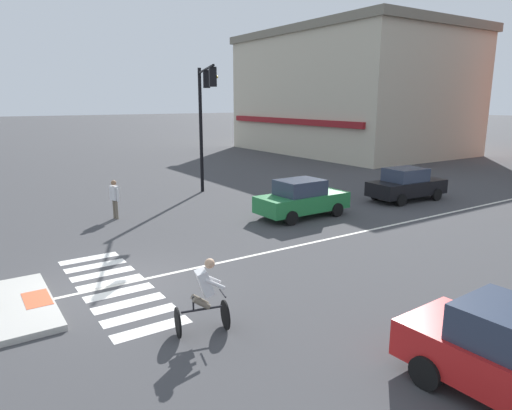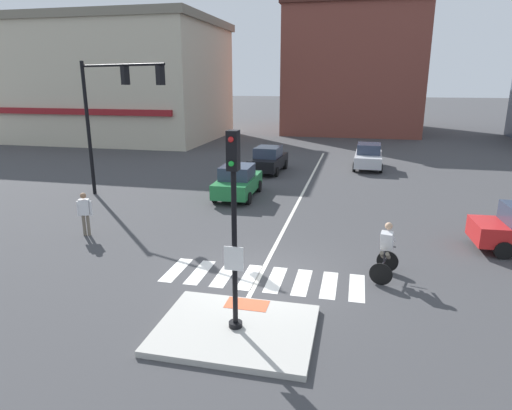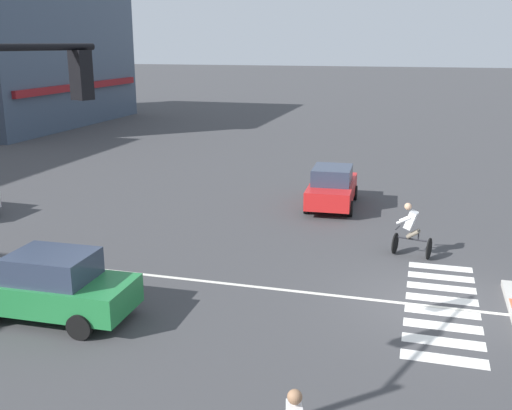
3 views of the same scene
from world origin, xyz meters
name	(u,v)px [view 1 (image 1 of 3)]	position (x,y,z in m)	size (l,w,h in m)	color
ground_plane	(117,287)	(0.00, 0.00, 0.00)	(300.00, 300.00, 0.00)	#3D3D3F
tactile_pad_front	(37,299)	(0.00, -1.98, 0.15)	(1.10, 0.60, 0.01)	#DB5B38
crosswalk_stripe_a	(89,259)	(-2.76, -0.06, 0.00)	(0.44, 1.80, 0.01)	silver
crosswalk_stripe_b	(96,266)	(-1.97, -0.06, 0.00)	(0.44, 1.80, 0.01)	silver
crosswalk_stripe_c	(103,274)	(-1.18, -0.06, 0.00)	(0.44, 1.80, 0.01)	silver
crosswalk_stripe_d	(111,283)	(-0.39, -0.06, 0.00)	(0.44, 1.80, 0.01)	silver
crosswalk_stripe_e	(119,292)	(0.39, -0.06, 0.00)	(0.44, 1.80, 0.01)	silver
crosswalk_stripe_f	(129,303)	(1.18, -0.06, 0.00)	(0.44, 1.80, 0.01)	silver
crosswalk_stripe_g	(140,315)	(1.97, -0.06, 0.00)	(0.44, 1.80, 0.01)	silver
crosswalk_stripe_h	(152,329)	(2.76, -0.06, 0.00)	(0.44, 1.80, 0.01)	silver
lane_centre_line	(371,230)	(-0.12, 10.00, 0.00)	(0.14, 28.00, 0.01)	silver
traffic_light_mast	(204,107)	(-9.02, 7.37, 4.61)	(5.24, 2.10, 6.59)	black
building_corner_right	(350,92)	(-21.27, 29.40, 5.66)	(20.61, 14.82, 11.28)	beige
car_black_westbound_distant	(406,184)	(-2.97, 15.53, 0.81)	(2.00, 4.18, 1.64)	black
car_green_westbound_far	(302,199)	(-3.22, 9.00, 0.81)	(1.91, 4.14, 1.64)	#237A3D
cyclist	(204,295)	(3.54, 0.86, 0.87)	(0.89, 1.21, 1.68)	black
pedestrian_at_curb_left	(115,196)	(-7.32, 2.17, 0.98)	(0.53, 0.32, 1.67)	#6B6051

